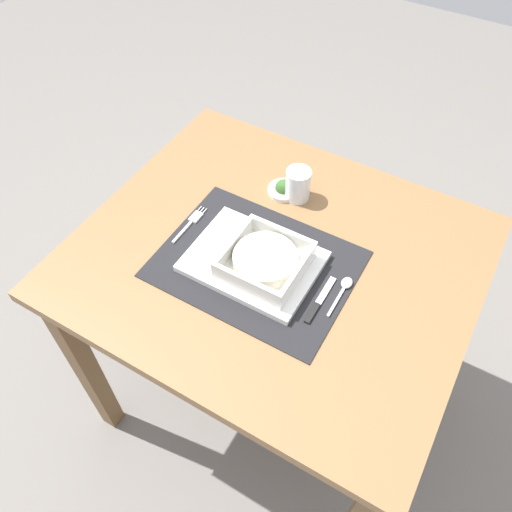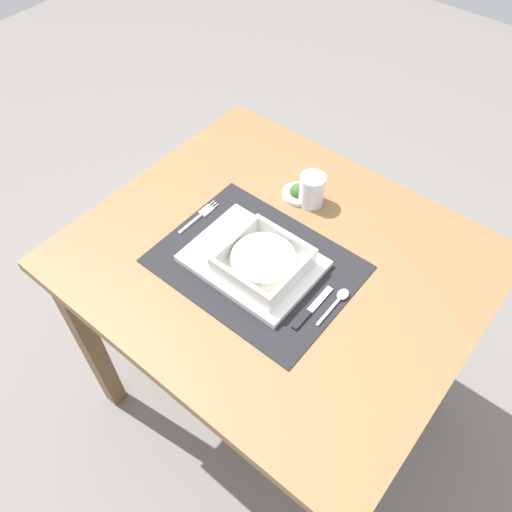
{
  "view_description": "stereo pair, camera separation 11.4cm",
  "coord_description": "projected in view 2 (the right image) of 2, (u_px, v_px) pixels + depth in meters",
  "views": [
    {
      "loc": [
        0.34,
        -0.67,
        1.67
      ],
      "look_at": [
        -0.02,
        -0.05,
        0.78
      ],
      "focal_mm": 36.22,
      "sensor_mm": 36.0,
      "label": 1
    },
    {
      "loc": [
        0.43,
        -0.61,
        1.67
      ],
      "look_at": [
        -0.02,
        -0.05,
        0.78
      ],
      "focal_mm": 36.22,
      "sensor_mm": 36.0,
      "label": 2
    }
  ],
  "objects": [
    {
      "name": "ground_plane",
      "position": [
        270.0,
        394.0,
        1.77
      ],
      "size": [
        6.0,
        6.0,
        0.0
      ],
      "primitive_type": "plane",
      "color": "slate"
    },
    {
      "name": "dining_table",
      "position": [
        276.0,
        285.0,
        1.27
      ],
      "size": [
        0.9,
        0.78,
        0.75
      ],
      "color": "brown",
      "rests_on": "ground"
    },
    {
      "name": "placemat",
      "position": [
        256.0,
        264.0,
        1.17
      ],
      "size": [
        0.43,
        0.33,
        0.0
      ],
      "primitive_type": "cube",
      "color": "black",
      "rests_on": "dining_table"
    },
    {
      "name": "serving_plate",
      "position": [
        253.0,
        261.0,
        1.16
      ],
      "size": [
        0.29,
        0.21,
        0.02
      ],
      "primitive_type": "cube",
      "color": "white",
      "rests_on": "placemat"
    },
    {
      "name": "porridge_bowl",
      "position": [
        263.0,
        262.0,
        1.12
      ],
      "size": [
        0.17,
        0.17,
        0.05
      ],
      "color": "white",
      "rests_on": "serving_plate"
    },
    {
      "name": "fork",
      "position": [
        201.0,
        215.0,
        1.26
      ],
      "size": [
        0.02,
        0.13,
        0.0
      ],
      "rotation": [
        0.0,
        0.0,
        -0.05
      ],
      "color": "silver",
      "rests_on": "placemat"
    },
    {
      "name": "spoon",
      "position": [
        340.0,
        298.0,
        1.1
      ],
      "size": [
        0.02,
        0.11,
        0.01
      ],
      "rotation": [
        0.0,
        0.0,
        -0.05
      ],
      "color": "silver",
      "rests_on": "placemat"
    },
    {
      "name": "butter_knife",
      "position": [
        310.0,
        310.0,
        1.08
      ],
      "size": [
        0.01,
        0.13,
        0.01
      ],
      "rotation": [
        0.0,
        0.0,
        -0.02
      ],
      "color": "black",
      "rests_on": "placemat"
    },
    {
      "name": "drinking_glass",
      "position": [
        312.0,
        191.0,
        1.26
      ],
      "size": [
        0.06,
        0.06,
        0.08
      ],
      "color": "white",
      "rests_on": "dining_table"
    },
    {
      "name": "condiment_saucer",
      "position": [
        298.0,
        193.0,
        1.3
      ],
      "size": [
        0.08,
        0.08,
        0.04
      ],
      "color": "white",
      "rests_on": "dining_table"
    }
  ]
}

